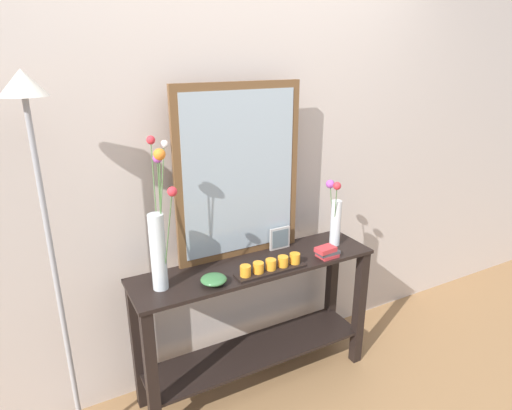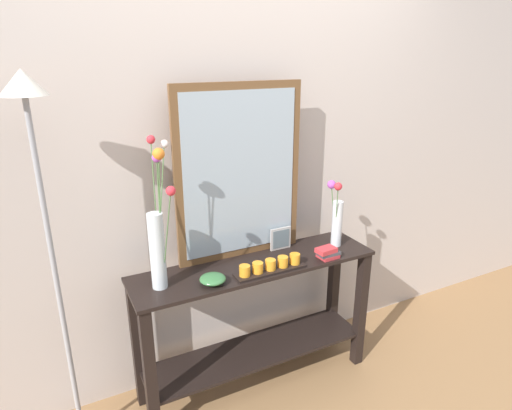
{
  "view_description": "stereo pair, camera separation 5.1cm",
  "coord_description": "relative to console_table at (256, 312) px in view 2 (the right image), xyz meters",
  "views": [
    {
      "loc": [
        -1.01,
        -1.87,
        1.86
      ],
      "look_at": [
        0.0,
        0.0,
        1.11
      ],
      "focal_mm": 30.72,
      "sensor_mm": 36.0,
      "label": 1
    },
    {
      "loc": [
        -0.96,
        -1.89,
        1.86
      ],
      "look_at": [
        0.0,
        0.0,
        1.11
      ],
      "focal_mm": 30.72,
      "sensor_mm": 36.0,
      "label": 2
    }
  ],
  "objects": [
    {
      "name": "ground_plane",
      "position": [
        0.0,
        0.0,
        -0.48
      ],
      "size": [
        7.0,
        6.0,
        0.02
      ],
      "primitive_type": "cube",
      "color": "#997047"
    },
    {
      "name": "wall_back",
      "position": [
        0.0,
        0.29,
        0.88
      ],
      "size": [
        6.4,
        0.08,
        2.7
      ],
      "primitive_type": "cube",
      "color": "beige",
      "rests_on": "ground"
    },
    {
      "name": "console_table",
      "position": [
        0.0,
        0.0,
        0.0
      ],
      "size": [
        1.36,
        0.35,
        0.78
      ],
      "color": "black",
      "rests_on": "ground"
    },
    {
      "name": "mirror_leaning",
      "position": [
        -0.02,
        0.14,
        0.77
      ],
      "size": [
        0.72,
        0.03,
        0.94
      ],
      "color": "brown",
      "rests_on": "console_table"
    },
    {
      "name": "tall_vase_left",
      "position": [
        -0.52,
        -0.0,
        0.57
      ],
      "size": [
        0.17,
        0.31,
        0.72
      ],
      "color": "silver",
      "rests_on": "console_table"
    },
    {
      "name": "vase_right",
      "position": [
        0.52,
        0.0,
        0.48
      ],
      "size": [
        0.1,
        0.13,
        0.4
      ],
      "color": "silver",
      "rests_on": "console_table"
    },
    {
      "name": "candle_tray",
      "position": [
        0.03,
        -0.11,
        0.33
      ],
      "size": [
        0.39,
        0.09,
        0.07
      ],
      "color": "black",
      "rests_on": "console_table"
    },
    {
      "name": "picture_frame_small",
      "position": [
        0.21,
        0.1,
        0.37
      ],
      "size": [
        0.13,
        0.01,
        0.13
      ],
      "color": "#B7B2AD",
      "rests_on": "console_table"
    },
    {
      "name": "decorative_bowl",
      "position": [
        -0.29,
        -0.1,
        0.33
      ],
      "size": [
        0.13,
        0.13,
        0.05
      ],
      "color": "#38703D",
      "rests_on": "console_table"
    },
    {
      "name": "book_stack",
      "position": [
        0.38,
        -0.12,
        0.33
      ],
      "size": [
        0.14,
        0.09,
        0.06
      ],
      "color": "#C63338",
      "rests_on": "console_table"
    },
    {
      "name": "floor_lamp",
      "position": [
        -0.97,
        0.03,
        0.74
      ],
      "size": [
        0.24,
        0.24,
        1.8
      ],
      "color": "#9E9EA3",
      "rests_on": "ground"
    }
  ]
}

